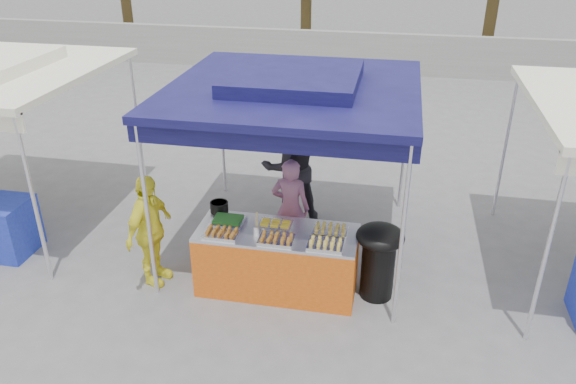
% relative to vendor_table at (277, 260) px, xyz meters
% --- Properties ---
extents(ground_plane, '(80.00, 80.00, 0.00)m').
position_rel_vendor_table_xyz_m(ground_plane, '(0.00, 0.10, -0.43)').
color(ground_plane, slate).
extents(back_wall, '(40.00, 0.25, 1.20)m').
position_rel_vendor_table_xyz_m(back_wall, '(0.00, 11.10, 0.17)').
color(back_wall, gray).
rests_on(back_wall, ground_plane).
extents(main_canopy, '(3.20, 3.20, 2.57)m').
position_rel_vendor_table_xyz_m(main_canopy, '(0.00, 1.07, 1.94)').
color(main_canopy, silver).
rests_on(main_canopy, ground_plane).
extents(vendor_table, '(2.00, 0.80, 0.85)m').
position_rel_vendor_table_xyz_m(vendor_table, '(0.00, 0.00, 0.00)').
color(vendor_table, '#E25C14').
rests_on(vendor_table, ground_plane).
extents(food_tray_fl, '(0.42, 0.30, 0.07)m').
position_rel_vendor_table_xyz_m(food_tray_fl, '(-0.64, -0.23, 0.46)').
color(food_tray_fl, white).
rests_on(food_tray_fl, vendor_table).
extents(food_tray_fm, '(0.42, 0.30, 0.07)m').
position_rel_vendor_table_xyz_m(food_tray_fm, '(0.05, -0.24, 0.46)').
color(food_tray_fm, white).
rests_on(food_tray_fm, vendor_table).
extents(food_tray_fr, '(0.42, 0.30, 0.07)m').
position_rel_vendor_table_xyz_m(food_tray_fr, '(0.64, -0.24, 0.46)').
color(food_tray_fr, white).
rests_on(food_tray_fr, vendor_table).
extents(food_tray_bl, '(0.42, 0.30, 0.07)m').
position_rel_vendor_table_xyz_m(food_tray_bl, '(-0.65, 0.08, 0.46)').
color(food_tray_bl, white).
rests_on(food_tray_bl, vendor_table).
extents(food_tray_bm, '(0.42, 0.30, 0.07)m').
position_rel_vendor_table_xyz_m(food_tray_bm, '(-0.04, 0.10, 0.46)').
color(food_tray_bm, white).
rests_on(food_tray_bm, vendor_table).
extents(food_tray_br, '(0.42, 0.30, 0.07)m').
position_rel_vendor_table_xyz_m(food_tray_br, '(0.65, 0.09, 0.46)').
color(food_tray_br, white).
rests_on(food_tray_br, vendor_table).
extents(cooking_pot, '(0.24, 0.24, 0.14)m').
position_rel_vendor_table_xyz_m(cooking_pot, '(-0.85, 0.35, 0.49)').
color(cooking_pot, black).
rests_on(cooking_pot, vendor_table).
extents(skewer_cup, '(0.09, 0.09, 0.11)m').
position_rel_vendor_table_xyz_m(skewer_cup, '(-0.23, -0.10, 0.48)').
color(skewer_cup, silver).
rests_on(skewer_cup, vendor_table).
extents(wok_burner, '(0.60, 0.60, 1.01)m').
position_rel_vendor_table_xyz_m(wok_burner, '(1.26, 0.10, 0.17)').
color(wok_burner, black).
rests_on(wok_burner, ground_plane).
extents(crate_left, '(0.51, 0.35, 0.30)m').
position_rel_vendor_table_xyz_m(crate_left, '(-0.34, 0.75, -0.27)').
color(crate_left, '#1728BD').
rests_on(crate_left, ground_plane).
extents(crate_right, '(0.45, 0.32, 0.27)m').
position_rel_vendor_table_xyz_m(crate_right, '(0.34, 0.53, -0.29)').
color(crate_right, '#1728BD').
rests_on(crate_right, ground_plane).
extents(crate_stacked, '(0.45, 0.31, 0.27)m').
position_rel_vendor_table_xyz_m(crate_stacked, '(0.34, 0.53, -0.02)').
color(crate_stacked, '#1728BD').
rests_on(crate_stacked, crate_right).
extents(vendor_woman, '(0.55, 0.37, 1.47)m').
position_rel_vendor_table_xyz_m(vendor_woman, '(0.01, 0.83, 0.31)').
color(vendor_woman, '#A0668B').
rests_on(vendor_woman, ground_plane).
extents(helper_man, '(1.13, 1.04, 1.86)m').
position_rel_vendor_table_xyz_m(helper_man, '(-0.17, 1.78, 0.51)').
color(helper_man, '#232328').
rests_on(helper_man, ground_plane).
extents(customer_person, '(0.53, 0.94, 1.52)m').
position_rel_vendor_table_xyz_m(customer_person, '(-1.62, -0.16, 0.33)').
color(customer_person, '#FFF738').
rests_on(customer_person, ground_plane).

